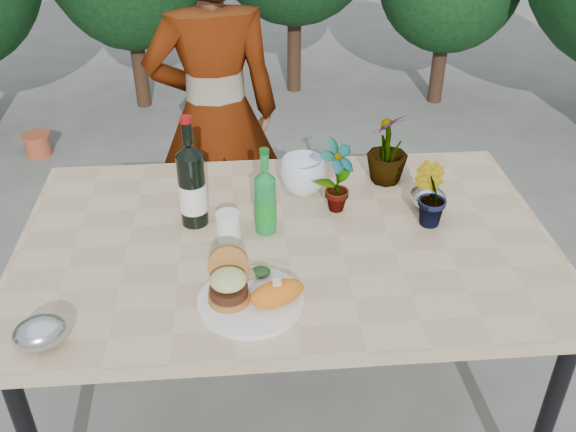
{
  "coord_description": "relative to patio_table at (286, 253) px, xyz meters",
  "views": [
    {
      "loc": [
        -0.12,
        -1.57,
        1.86
      ],
      "look_at": [
        0.0,
        -0.08,
        0.88
      ],
      "focal_mm": 40.0,
      "sensor_mm": 36.0,
      "label": 1
    }
  ],
  "objects": [
    {
      "name": "person",
      "position": [
        -0.22,
        0.89,
        0.06
      ],
      "size": [
        0.6,
        0.44,
        1.51
      ],
      "primitive_type": "imported",
      "rotation": [
        0.0,
        0.0,
        3.29
      ],
      "color": "#9F674F",
      "rests_on": "ground"
    },
    {
      "name": "burger_stack",
      "position": [
        -0.17,
        -0.27,
        0.12
      ],
      "size": [
        0.11,
        0.16,
        0.11
      ],
      "color": "#B7722D",
      "rests_on": "dinner_plate"
    },
    {
      "name": "sweet_potato",
      "position": [
        -0.05,
        -0.31,
        0.1
      ],
      "size": [
        0.17,
        0.12,
        0.06
      ],
      "primitive_type": "ellipsoid",
      "rotation": [
        0.0,
        0.0,
        0.35
      ],
      "color": "orange",
      "rests_on": "dinner_plate"
    },
    {
      "name": "seedling_mid",
      "position": [
        0.44,
        0.05,
        0.16
      ],
      "size": [
        0.14,
        0.14,
        0.2
      ],
      "primitive_type": "imported",
      "rotation": [
        0.0,
        0.0,
        2.32
      ],
      "color": "#25571D",
      "rests_on": "patio_table"
    },
    {
      "name": "plastic_cup",
      "position": [
        -0.17,
        0.0,
        0.1
      ],
      "size": [
        0.07,
        0.07,
        0.09
      ],
      "primitive_type": "cylinder",
      "color": "white",
      "rests_on": "patio_table"
    },
    {
      "name": "terracotta_pot",
      "position": [
        -1.37,
        2.08,
        -0.62
      ],
      "size": [
        0.17,
        0.17,
        0.14
      ],
      "color": "#BB5130",
      "rests_on": "ground"
    },
    {
      "name": "sparkling_water",
      "position": [
        -0.06,
        0.04,
        0.16
      ],
      "size": [
        0.07,
        0.07,
        0.28
      ],
      "rotation": [
        0.0,
        0.0,
        0.43
      ],
      "color": "#177E33",
      "rests_on": "patio_table"
    },
    {
      "name": "seedling_right",
      "position": [
        0.37,
        0.32,
        0.18
      ],
      "size": [
        0.2,
        0.2,
        0.25
      ],
      "primitive_type": "imported",
      "rotation": [
        0.0,
        0.0,
        3.86
      ],
      "color": "#2A561D",
      "rests_on": "patio_table"
    },
    {
      "name": "grilled_veg",
      "position": [
        -0.1,
        -0.2,
        0.09
      ],
      "size": [
        0.08,
        0.05,
        0.03
      ],
      "color": "olive",
      "rests_on": "dinner_plate"
    },
    {
      "name": "patio_table",
      "position": [
        0.0,
        0.0,
        0.0
      ],
      "size": [
        1.6,
        1.0,
        0.75
      ],
      "color": "tan",
      "rests_on": "ground"
    },
    {
      "name": "foil_packet_right",
      "position": [
        0.47,
        0.13,
        0.1
      ],
      "size": [
        0.15,
        0.16,
        0.08
      ],
      "primitive_type": "ellipsoid",
      "rotation": [
        0.0,
        0.0,
        1.97
      ],
      "color": "silver",
      "rests_on": "patio_table"
    },
    {
      "name": "ground",
      "position": [
        0.0,
        0.0,
        -0.69
      ],
      "size": [
        80.0,
        80.0,
        0.0
      ],
      "primitive_type": "plane",
      "color": "#61605C",
      "rests_on": "ground"
    },
    {
      "name": "seedling_left",
      "position": [
        0.17,
        0.14,
        0.18
      ],
      "size": [
        0.16,
        0.15,
        0.25
      ],
      "primitive_type": "imported",
      "rotation": [
        0.0,
        0.0,
        0.67
      ],
      "color": "#26581E",
      "rests_on": "patio_table"
    },
    {
      "name": "foil_packet_left",
      "position": [
        -0.62,
        -0.4,
        0.1
      ],
      "size": [
        0.16,
        0.14,
        0.08
      ],
      "primitive_type": "ellipsoid",
      "rotation": [
        0.0,
        0.0,
        0.3
      ],
      "color": "#B2B4B9",
      "rests_on": "patio_table"
    },
    {
      "name": "blue_bowl",
      "position": [
        0.08,
        0.27,
        0.12
      ],
      "size": [
        0.2,
        0.2,
        0.12
      ],
      "primitive_type": "imported",
      "rotation": [
        0.0,
        0.0,
        0.36
      ],
      "color": "white",
      "rests_on": "patio_table"
    },
    {
      "name": "dinner_plate",
      "position": [
        -0.12,
        -0.29,
        0.06
      ],
      "size": [
        0.28,
        0.28,
        0.01
      ],
      "primitive_type": "cylinder",
      "color": "white",
      "rests_on": "patio_table"
    },
    {
      "name": "wine_bottle",
      "position": [
        -0.27,
        0.11,
        0.19
      ],
      "size": [
        0.09,
        0.09,
        0.36
      ],
      "rotation": [
        0.0,
        0.0,
        0.41
      ],
      "color": "black",
      "rests_on": "patio_table"
    }
  ]
}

